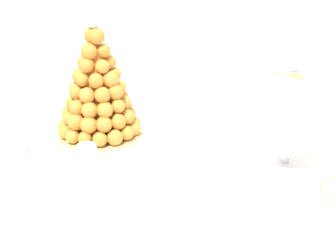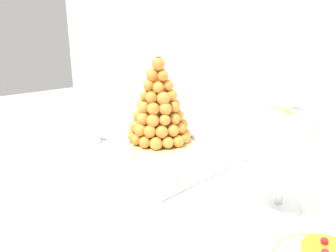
{
  "view_description": "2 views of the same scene",
  "coord_description": "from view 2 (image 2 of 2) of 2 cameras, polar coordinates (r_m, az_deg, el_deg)",
  "views": [
    {
      "loc": [
        0.26,
        -1.13,
        1.36
      ],
      "look_at": [
        0.05,
        -0.01,
        0.89
      ],
      "focal_mm": 49.46,
      "sensor_mm": 36.0,
      "label": 1
    },
    {
      "loc": [
        0.67,
        -0.65,
        1.21
      ],
      "look_at": [
        0.01,
        -0.02,
        0.94
      ],
      "focal_mm": 32.87,
      "sensor_mm": 36.0,
      "label": 2
    }
  ],
  "objects": [
    {
      "name": "dessert_cup_left",
      "position": [
        1.24,
        -13.96,
        -1.92
      ],
      "size": [
        0.06,
        0.06,
        0.05
      ],
      "color": "silver",
      "rests_on": "serving_tray"
    },
    {
      "name": "dessert_cup_centre",
      "position": [
        0.92,
        -0.23,
        -8.11
      ],
      "size": [
        0.06,
        0.06,
        0.06
      ],
      "color": "silver",
      "rests_on": "serving_tray"
    },
    {
      "name": "wine_glass",
      "position": [
        1.38,
        -0.34,
        4.95
      ],
      "size": [
        0.08,
        0.08,
        0.18
      ],
      "color": "silver",
      "rests_on": "buffet_table"
    },
    {
      "name": "serving_tray",
      "position": [
        1.14,
        -3.71,
        -4.54
      ],
      "size": [
        0.6,
        0.43,
        0.02
      ],
      "color": "white",
      "rests_on": "buffet_table"
    },
    {
      "name": "backdrop_wall",
      "position": [
        1.71,
        24.29,
        16.71
      ],
      "size": [
        4.8,
        0.1,
        2.5
      ],
      "primitive_type": "cube",
      "color": "silver",
      "rests_on": "ground_plane"
    },
    {
      "name": "macaron_goblet",
      "position": [
        0.79,
        20.81,
        -3.63
      ],
      "size": [
        0.15,
        0.15,
        0.27
      ],
      "color": "white",
      "rests_on": "buffet_table"
    },
    {
      "name": "dessert_cup_mid_left",
      "position": [
        1.08,
        -8.43,
        -4.42
      ],
      "size": [
        0.05,
        0.05,
        0.06
      ],
      "color": "silver",
      "rests_on": "serving_tray"
    },
    {
      "name": "croquembouche",
      "position": [
        1.18,
        -1.74,
        3.61
      ],
      "size": [
        0.26,
        0.26,
        0.37
      ],
      "color": "tan",
      "rests_on": "serving_tray"
    },
    {
      "name": "creme_brulee_ramekin",
      "position": [
        1.31,
        -10.84,
        -1.27
      ],
      "size": [
        0.09,
        0.09,
        0.02
      ],
      "color": "white",
      "rests_on": "serving_tray"
    },
    {
      "name": "buffet_table",
      "position": [
        1.07,
        0.57,
        -11.57
      ],
      "size": [
        1.39,
        1.01,
        0.79
      ],
      "color": "brown",
      "rests_on": "ground_plane"
    }
  ]
}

